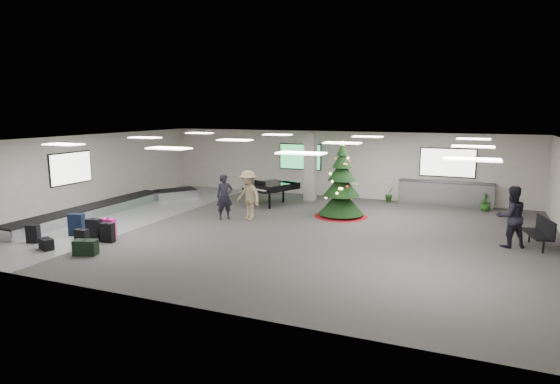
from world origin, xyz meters
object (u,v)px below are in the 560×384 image
at_px(grand_piano, 271,187).
at_px(potted_plant_right, 486,203).
at_px(christmas_tree, 341,191).
at_px(traveler_bench, 511,217).
at_px(service_counter, 445,194).
at_px(baggage_carousel, 111,207).
at_px(bench, 541,231).
at_px(traveler_a, 225,197).
at_px(traveler_b, 248,195).
at_px(pink_suitcase, 109,229).
at_px(potted_plant_left, 389,194).

bearing_deg(grand_piano, potted_plant_right, 37.12).
bearing_deg(grand_piano, christmas_tree, 6.03).
bearing_deg(traveler_bench, service_counter, -94.84).
relative_size(baggage_carousel, bench, 6.17).
distance_m(service_counter, bench, 6.55).
height_order(traveler_a, traveler_b, traveler_b).
bearing_deg(service_counter, potted_plant_right, -19.57).
distance_m(traveler_b, potted_plant_right, 10.03).
bearing_deg(baggage_carousel, traveler_bench, 2.83).
bearing_deg(baggage_carousel, christmas_tree, 17.40).
relative_size(pink_suitcase, potted_plant_right, 0.96).
height_order(christmas_tree, traveler_b, christmas_tree).
distance_m(christmas_tree, potted_plant_right, 6.34).
distance_m(bench, potted_plant_right, 5.38).
bearing_deg(christmas_tree, traveler_bench, -19.50).
distance_m(traveler_bench, potted_plant_right, 5.46).
relative_size(service_counter, traveler_bench, 2.11).
xyz_separation_m(bench, potted_plant_left, (-5.53, 5.61, -0.16)).
bearing_deg(grand_piano, traveler_b, -59.87).
bearing_deg(pink_suitcase, potted_plant_right, 32.95).
bearing_deg(baggage_carousel, traveler_b, 9.32).
bearing_deg(traveler_a, potted_plant_right, -14.30).
xyz_separation_m(grand_piano, bench, (10.38, -2.99, -0.29)).
relative_size(baggage_carousel, pink_suitcase, 13.85).
bearing_deg(potted_plant_right, potted_plant_left, 173.87).
bearing_deg(pink_suitcase, potted_plant_left, 46.49).
bearing_deg(baggage_carousel, traveler_a, 7.53).
relative_size(traveler_b, potted_plant_left, 2.58).
distance_m(baggage_carousel, potted_plant_right, 15.74).
height_order(grand_piano, traveler_b, traveler_b).
bearing_deg(potted_plant_left, service_counter, 3.54).
xyz_separation_m(christmas_tree, bench, (6.84, -1.88, -0.51)).
height_order(potted_plant_left, potted_plant_right, potted_plant_left).
bearing_deg(traveler_b, traveler_a, -135.93).
relative_size(traveler_bench, potted_plant_left, 2.57).
relative_size(traveler_b, traveler_bench, 1.01).
bearing_deg(traveler_bench, potted_plant_left, -76.71).
distance_m(christmas_tree, traveler_bench, 6.32).
bearing_deg(traveler_b, potted_plant_left, 76.16).
height_order(grand_piano, traveler_bench, traveler_bench).
xyz_separation_m(pink_suitcase, bench, (13.09, 4.26, 0.19)).
xyz_separation_m(christmas_tree, traveler_bench, (5.96, -2.11, -0.09)).
distance_m(traveler_b, traveler_bench, 9.16).
bearing_deg(potted_plant_left, traveler_a, -132.25).
xyz_separation_m(traveler_a, potted_plant_right, (9.45, 5.48, -0.52)).
distance_m(christmas_tree, grand_piano, 3.72).
bearing_deg(pink_suitcase, christmas_tree, 38.40).
distance_m(grand_piano, traveler_a, 3.34).
bearing_deg(traveler_bench, grand_piano, -44.01).
xyz_separation_m(service_counter, christmas_tree, (-3.73, -3.88, 0.50)).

